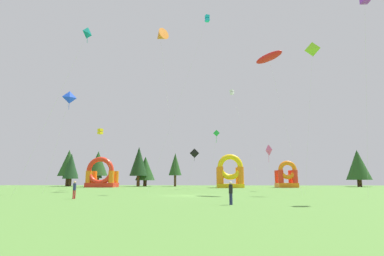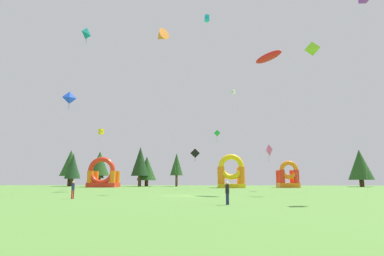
% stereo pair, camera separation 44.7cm
% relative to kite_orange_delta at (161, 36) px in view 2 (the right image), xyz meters
% --- Properties ---
extents(ground_plane, '(120.00, 120.00, 0.00)m').
position_rel_kite_orange_delta_xyz_m(ground_plane, '(5.77, -16.27, -26.33)').
color(ground_plane, '#548438').
extents(kite_orange_delta, '(4.42, 4.59, 27.57)m').
position_rel_kite_orange_delta_xyz_m(kite_orange_delta, '(0.00, 0.00, 0.00)').
color(kite_orange_delta, orange).
rests_on(kite_orange_delta, ground_plane).
extents(kite_red_parafoil, '(4.29, 3.69, 17.61)m').
position_rel_kite_orange_delta_xyz_m(kite_red_parafoil, '(15.83, -12.40, -9.48)').
color(kite_red_parafoil, red).
rests_on(kite_red_parafoil, ground_plane).
extents(kite_black_diamond, '(2.03, 1.68, 6.91)m').
position_rel_kite_orange_delta_xyz_m(kite_black_diamond, '(5.65, 5.81, -20.06)').
color(kite_black_diamond, black).
rests_on(kite_black_diamond, ground_plane).
extents(kite_yellow_box, '(2.62, 4.21, 10.47)m').
position_rel_kite_orange_delta_xyz_m(kite_yellow_box, '(-10.68, 2.44, -16.36)').
color(kite_yellow_box, yellow).
rests_on(kite_yellow_box, ground_plane).
extents(kite_white_box, '(5.28, 4.18, 20.75)m').
position_rel_kite_orange_delta_xyz_m(kite_white_box, '(13.43, 14.25, -6.11)').
color(kite_white_box, white).
rests_on(kite_white_box, ground_plane).
extents(kite_pink_diamond, '(0.96, 1.97, 6.66)m').
position_rel_kite_orange_delta_xyz_m(kite_pink_diamond, '(17.23, -2.30, -20.31)').
color(kite_pink_diamond, '#EA599E').
rests_on(kite_pink_diamond, ground_plane).
extents(kite_cyan_box, '(7.76, 3.08, 24.72)m').
position_rel_kite_orange_delta_xyz_m(kite_cyan_box, '(8.08, -9.15, -2.24)').
color(kite_cyan_box, '#19B7CC').
rests_on(kite_cyan_box, ground_plane).
extents(kite_green_diamond, '(1.81, 2.51, 10.58)m').
position_rel_kite_orange_delta_xyz_m(kite_green_diamond, '(9.69, 6.63, -16.29)').
color(kite_green_diamond, green).
rests_on(kite_green_diamond, ground_plane).
extents(kite_blue_diamond, '(3.54, 1.31, 12.43)m').
position_rel_kite_orange_delta_xyz_m(kite_blue_diamond, '(-9.17, -13.04, -14.57)').
color(kite_blue_diamond, blue).
rests_on(kite_blue_diamond, ground_plane).
extents(kite_teal_diamond, '(5.67, 2.40, 17.38)m').
position_rel_kite_orange_delta_xyz_m(kite_teal_diamond, '(-4.57, -19.60, -9.61)').
color(kite_teal_diamond, '#0C7F7A').
rests_on(kite_teal_diamond, ground_plane).
extents(kite_lime_diamond, '(1.72, 3.29, 18.17)m').
position_rel_kite_orange_delta_xyz_m(kite_lime_diamond, '(21.03, -13.04, -8.90)').
color(kite_lime_diamond, '#8CD826').
rests_on(kite_lime_diamond, ground_plane).
extents(person_midfield, '(0.37, 0.37, 1.55)m').
position_rel_kite_orange_delta_xyz_m(person_midfield, '(9.53, -27.80, -25.42)').
color(person_midfield, navy).
rests_on(person_midfield, ground_plane).
extents(person_far_side, '(0.37, 0.37, 1.55)m').
position_rel_kite_orange_delta_xyz_m(person_far_side, '(-3.74, -22.18, -25.41)').
color(person_far_side, '#B21E26').
rests_on(person_far_side, ground_plane).
extents(inflatable_yellow_castle, '(6.40, 4.61, 6.71)m').
position_rel_kite_orange_delta_xyz_m(inflatable_yellow_castle, '(-15.83, 18.58, -24.03)').
color(inflatable_yellow_castle, red).
rests_on(inflatable_yellow_castle, ground_plane).
extents(inflatable_blue_arch, '(5.59, 4.90, 6.97)m').
position_rel_kite_orange_delta_xyz_m(inflatable_blue_arch, '(12.75, 16.12, -23.70)').
color(inflatable_blue_arch, yellow).
rests_on(inflatable_blue_arch, ground_plane).
extents(inflatable_orange_dome, '(4.19, 4.37, 5.71)m').
position_rel_kite_orange_delta_xyz_m(inflatable_orange_dome, '(25.17, 18.47, -24.25)').
color(inflatable_orange_dome, orange).
rests_on(inflatable_orange_dome, ground_plane).
extents(tree_row_0, '(5.16, 5.16, 9.45)m').
position_rel_kite_orange_delta_xyz_m(tree_row_0, '(-28.38, 28.91, -20.35)').
color(tree_row_0, '#4C331E').
rests_on(tree_row_0, ground_plane).
extents(tree_row_1, '(3.94, 3.94, 8.43)m').
position_rel_kite_orange_delta_xyz_m(tree_row_1, '(-27.18, 27.85, -21.19)').
color(tree_row_1, '#4C331E').
rests_on(tree_row_1, ground_plane).
extents(tree_row_2, '(3.09, 3.09, 7.02)m').
position_rel_kite_orange_delta_xyz_m(tree_row_2, '(-20.33, 27.42, -21.85)').
color(tree_row_2, '#4C331E').
rests_on(tree_row_2, ground_plane).
extents(tree_row_3, '(4.96, 4.96, 8.79)m').
position_rel_kite_orange_delta_xyz_m(tree_row_3, '(-19.51, 26.13, -20.66)').
color(tree_row_3, '#4C331E').
rests_on(tree_row_3, ground_plane).
extents(tree_row_4, '(4.46, 4.46, 9.97)m').
position_rel_kite_orange_delta_xyz_m(tree_row_4, '(-9.44, 27.40, -20.08)').
color(tree_row_4, '#4C331E').
rests_on(tree_row_4, ground_plane).
extents(tree_row_5, '(5.03, 5.03, 7.62)m').
position_rel_kite_orange_delta_xyz_m(tree_row_5, '(-8.10, 29.25, -21.79)').
color(tree_row_5, '#4C331E').
rests_on(tree_row_5, ground_plane).
extents(tree_row_6, '(3.27, 3.27, 8.41)m').
position_rel_kite_orange_delta_xyz_m(tree_row_6, '(-0.21, 28.36, -20.81)').
color(tree_row_6, '#4C331E').
rests_on(tree_row_6, ground_plane).
extents(tree_row_7, '(5.69, 5.69, 8.91)m').
position_rel_kite_orange_delta_xyz_m(tree_row_7, '(44.61, 26.90, -21.09)').
color(tree_row_7, '#4C331E').
rests_on(tree_row_7, ground_plane).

